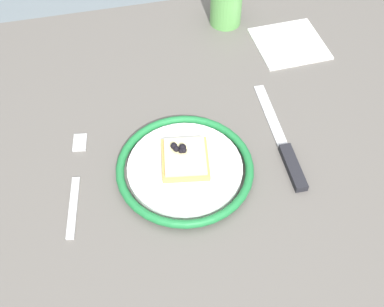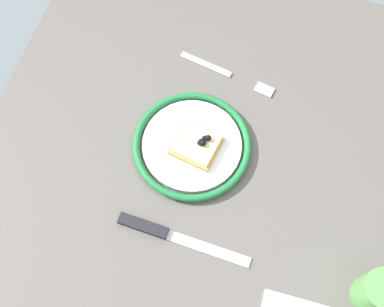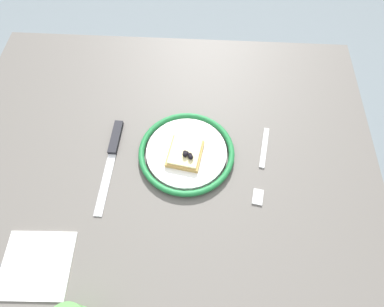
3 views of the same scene
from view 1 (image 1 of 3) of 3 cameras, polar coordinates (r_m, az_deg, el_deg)
name	(u,v)px [view 1 (image 1 of 3)]	position (r m, az deg, el deg)	size (l,w,h in m)	color
dining_table	(209,180)	(0.89, 2.02, -3.08)	(0.99, 0.86, 0.75)	#5B5651
plate	(185,168)	(0.78, -0.84, -1.74)	(0.22, 0.22, 0.02)	white
pizza_slice_near	(185,158)	(0.77, -0.86, -0.52)	(0.09, 0.09, 0.03)	tan
knife	(286,152)	(0.82, 11.04, 0.17)	(0.03, 0.24, 0.01)	silver
fork	(76,181)	(0.79, -13.50, -3.20)	(0.05, 0.20, 0.00)	silver
cup	(226,5)	(1.04, 4.02, 16.99)	(0.06, 0.06, 0.08)	#599E4C
napkin	(289,44)	(1.02, 11.37, 12.56)	(0.13, 0.13, 0.00)	white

